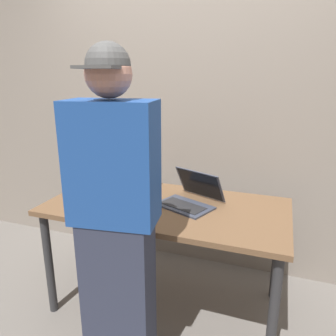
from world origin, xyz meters
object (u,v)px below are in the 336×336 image
at_px(beer_bottle_brown, 152,173).
at_px(coffee_mug, 134,197).
at_px(laptop, 191,197).
at_px(beer_bottle_amber, 123,178).
at_px(person_figure, 116,227).
at_px(beer_bottle_green, 146,177).

bearing_deg(beer_bottle_brown, coffee_mug, -86.72).
height_order(laptop, beer_bottle_amber, beer_bottle_amber).
height_order(beer_bottle_brown, person_figure, person_figure).
xyz_separation_m(laptop, beer_bottle_brown, (-0.37, 0.22, 0.06)).
distance_m(laptop, beer_bottle_green, 0.38).
xyz_separation_m(laptop, person_figure, (-0.19, -0.65, 0.06)).
relative_size(beer_bottle_amber, coffee_mug, 2.46).
distance_m(beer_bottle_brown, beer_bottle_green, 0.13).
height_order(beer_bottle_amber, beer_bottle_brown, beer_bottle_amber).
relative_size(beer_bottle_green, coffee_mug, 2.68).
distance_m(beer_bottle_amber, beer_bottle_brown, 0.23).
bearing_deg(coffee_mug, laptop, 20.71).
height_order(laptop, beer_bottle_green, beer_bottle_green).
relative_size(laptop, beer_bottle_green, 1.41).
height_order(laptop, person_figure, person_figure).
height_order(beer_bottle_brown, coffee_mug, beer_bottle_brown).
bearing_deg(beer_bottle_green, coffee_mug, -86.19).
xyz_separation_m(laptop, beer_bottle_green, (-0.36, 0.09, 0.07)).
relative_size(laptop, beer_bottle_brown, 1.55).
xyz_separation_m(beer_bottle_brown, person_figure, (0.17, -0.87, -0.00)).
relative_size(beer_bottle_amber, person_figure, 0.17).
bearing_deg(laptop, person_figure, -106.46).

